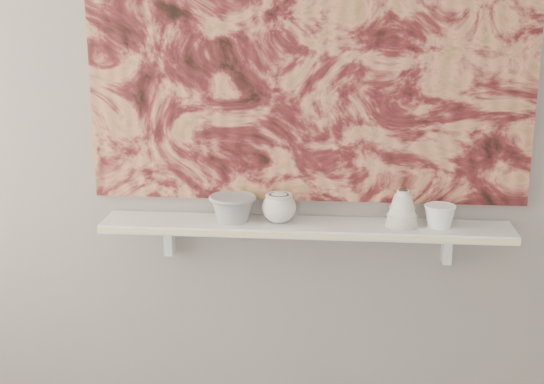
# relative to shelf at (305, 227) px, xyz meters

# --- Properties ---
(wall_back) EXTENTS (3.60, 0.00, 3.60)m
(wall_back) POSITION_rel_shelf_xyz_m (0.00, 0.09, 0.44)
(wall_back) COLOR gray
(wall_back) RESTS_ON floor
(shelf) EXTENTS (1.40, 0.18, 0.03)m
(shelf) POSITION_rel_shelf_xyz_m (0.00, 0.00, 0.00)
(shelf) COLOR silver
(shelf) RESTS_ON wall_back
(shelf_stripe) EXTENTS (1.40, 0.01, 0.02)m
(shelf_stripe) POSITION_rel_shelf_xyz_m (0.00, -0.09, 0.00)
(shelf_stripe) COLOR beige
(shelf_stripe) RESTS_ON shelf
(bracket_left) EXTENTS (0.03, 0.06, 0.12)m
(bracket_left) POSITION_rel_shelf_xyz_m (-0.49, 0.06, -0.07)
(bracket_left) COLOR silver
(bracket_left) RESTS_ON wall_back
(bracket_right) EXTENTS (0.03, 0.06, 0.12)m
(bracket_right) POSITION_rel_shelf_xyz_m (0.49, 0.06, -0.07)
(bracket_right) COLOR silver
(bracket_right) RESTS_ON wall_back
(painting) EXTENTS (1.50, 0.02, 1.10)m
(painting) POSITION_rel_shelf_xyz_m (0.00, 0.08, 0.62)
(painting) COLOR maroon
(painting) RESTS_ON wall_back
(house_motif) EXTENTS (0.09, 0.00, 0.08)m
(house_motif) POSITION_rel_shelf_xyz_m (0.45, 0.07, 0.32)
(house_motif) COLOR black
(house_motif) RESTS_ON painting
(bowl_grey) EXTENTS (0.17, 0.17, 0.09)m
(bowl_grey) POSITION_rel_shelf_xyz_m (-0.25, 0.00, 0.06)
(bowl_grey) COLOR gray
(bowl_grey) RESTS_ON shelf
(cup_cream) EXTENTS (0.13, 0.13, 0.11)m
(cup_cream) POSITION_rel_shelf_xyz_m (-0.09, 0.00, 0.07)
(cup_cream) COLOR silver
(cup_cream) RESTS_ON shelf
(bell_vessel) EXTENTS (0.13, 0.13, 0.12)m
(bell_vessel) POSITION_rel_shelf_xyz_m (0.33, 0.00, 0.08)
(bell_vessel) COLOR silver
(bell_vessel) RESTS_ON shelf
(bowl_white) EXTENTS (0.14, 0.14, 0.08)m
(bowl_white) POSITION_rel_shelf_xyz_m (0.45, 0.00, 0.05)
(bowl_white) COLOR white
(bowl_white) RESTS_ON shelf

